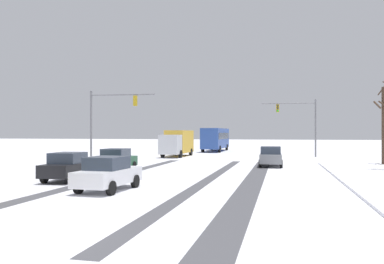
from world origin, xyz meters
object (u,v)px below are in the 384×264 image
bare_tree_sidewalk_far (384,121)px  box_truck_delivery (177,142)px  car_dark_green_second (116,160)px  bus_oncoming (216,138)px  car_black_third (69,166)px  car_grey_lead (271,156)px  traffic_signal_far_right (300,118)px  traffic_signal_near_left (108,114)px  car_white_fourth (108,173)px

bare_tree_sidewalk_far → box_truck_delivery: bearing=161.2°
car_dark_green_second → bare_tree_sidewalk_far: bare_tree_sidewalk_far is taller
bus_oncoming → box_truck_delivery: (-2.23, -13.86, -0.36)m
car_black_third → car_grey_lead: bearing=48.0°
car_dark_green_second → bus_oncoming: bearing=86.6°
car_grey_lead → car_dark_green_second: size_ratio=1.00×
traffic_signal_far_right → bare_tree_sidewalk_far: size_ratio=0.93×
traffic_signal_near_left → bus_oncoming: 26.08m
car_grey_lead → car_black_third: 16.49m
traffic_signal_near_left → car_black_third: size_ratio=1.55×
car_grey_lead → bus_oncoming: 26.63m
traffic_signal_far_right → car_dark_green_second: traffic_signal_far_right is taller
box_truck_delivery → car_dark_green_second: bearing=-89.0°
car_dark_green_second → car_black_third: size_ratio=0.99×
car_grey_lead → bare_tree_sidewalk_far: (9.59, 4.34, 2.91)m
traffic_signal_far_right → car_white_fourth: size_ratio=1.55×
traffic_signal_far_right → car_white_fourth: (-10.19, -28.91, -3.61)m
traffic_signal_near_left → car_grey_lead: size_ratio=1.57×
car_dark_green_second → car_black_third: (-0.50, -5.54, 0.00)m
traffic_signal_near_left → bus_oncoming: size_ratio=0.59×
traffic_signal_far_right → traffic_signal_near_left: bearing=-141.2°
car_grey_lead → car_black_third: size_ratio=0.99×
traffic_signal_near_left → car_grey_lead: 14.60m
car_grey_lead → box_truck_delivery: box_truck_delivery is taller
car_grey_lead → car_dark_green_second: (-10.54, -6.70, 0.00)m
traffic_signal_far_right → car_dark_green_second: bearing=-123.7°
car_dark_green_second → bus_oncoming: 31.94m
traffic_signal_far_right → car_black_third: traffic_signal_far_right is taller
bus_oncoming → bare_tree_sidewalk_far: (18.23, -20.83, 1.73)m
car_black_third → traffic_signal_near_left: bearing=104.5°
car_grey_lead → bare_tree_sidewalk_far: bearing=24.3°
traffic_signal_near_left → car_white_fourth: size_ratio=1.55×
car_black_third → bare_tree_sidewalk_far: bare_tree_sidewalk_far is taller
car_black_third → bare_tree_sidewalk_far: bearing=38.8°
bus_oncoming → car_grey_lead: bearing=-71.1°
car_grey_lead → bus_oncoming: bus_oncoming is taller
traffic_signal_near_left → box_truck_delivery: traffic_signal_near_left is taller
traffic_signal_far_right → car_white_fourth: traffic_signal_far_right is taller
car_dark_green_second → car_black_third: 5.57m
traffic_signal_near_left → car_grey_lead: traffic_signal_near_left is taller
car_white_fourth → car_grey_lead: bearing=64.8°
traffic_signal_near_left → traffic_signal_far_right: bearing=38.8°
traffic_signal_far_right → car_grey_lead: bearing=-102.4°
traffic_signal_near_left → bus_oncoming: traffic_signal_near_left is taller
car_dark_green_second → bare_tree_sidewalk_far: (20.14, 11.03, 2.91)m
car_dark_green_second → bus_oncoming: size_ratio=0.38×
car_dark_green_second → car_black_third: same height
box_truck_delivery → bare_tree_sidewalk_far: bearing=-18.8°
bare_tree_sidewalk_far → car_black_third: bearing=-141.2°
traffic_signal_far_right → box_truck_delivery: (-13.85, -2.28, -2.80)m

